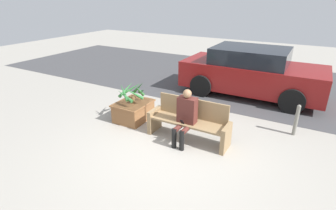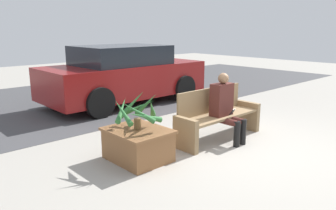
{
  "view_description": "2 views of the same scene",
  "coord_description": "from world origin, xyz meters",
  "px_view_note": "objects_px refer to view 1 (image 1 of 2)",
  "views": [
    {
      "loc": [
        2.23,
        -4.04,
        2.96
      ],
      "look_at": [
        -0.49,
        0.76,
        0.64
      ],
      "focal_mm": 28.0,
      "sensor_mm": 36.0,
      "label": 1
    },
    {
      "loc": [
        -4.32,
        -2.87,
        1.92
      ],
      "look_at": [
        -0.91,
        0.82,
        0.74
      ],
      "focal_mm": 35.0,
      "sensor_mm": 36.0,
      "label": 2
    }
  ],
  "objects_px": {
    "person_seated": "(185,115)",
    "parked_car": "(251,72)",
    "bench": "(189,121)",
    "potted_plant": "(132,92)",
    "planter_box": "(133,110)",
    "bollard_post": "(296,119)"
  },
  "relations": [
    {
      "from": "person_seated",
      "to": "parked_car",
      "type": "xyz_separation_m",
      "value": [
        0.49,
        3.65,
        0.1
      ]
    },
    {
      "from": "bench",
      "to": "potted_plant",
      "type": "relative_size",
      "value": 2.44
    },
    {
      "from": "planter_box",
      "to": "bollard_post",
      "type": "xyz_separation_m",
      "value": [
        3.66,
        1.16,
        0.13
      ]
    },
    {
      "from": "bench",
      "to": "person_seated",
      "type": "distance_m",
      "value": 0.29
    },
    {
      "from": "bench",
      "to": "person_seated",
      "type": "bearing_deg",
      "value": -93.79
    },
    {
      "from": "bench",
      "to": "planter_box",
      "type": "bearing_deg",
      "value": 174.25
    },
    {
      "from": "potted_plant",
      "to": "parked_car",
      "type": "height_order",
      "value": "parked_car"
    },
    {
      "from": "bollard_post",
      "to": "bench",
      "type": "bearing_deg",
      "value": -146.79
    },
    {
      "from": "bench",
      "to": "bollard_post",
      "type": "height_order",
      "value": "bench"
    },
    {
      "from": "bollard_post",
      "to": "potted_plant",
      "type": "bearing_deg",
      "value": -162.44
    },
    {
      "from": "planter_box",
      "to": "parked_car",
      "type": "distance_m",
      "value": 3.96
    },
    {
      "from": "planter_box",
      "to": "bollard_post",
      "type": "distance_m",
      "value": 3.84
    },
    {
      "from": "bench",
      "to": "bollard_post",
      "type": "relative_size",
      "value": 2.43
    },
    {
      "from": "person_seated",
      "to": "bollard_post",
      "type": "height_order",
      "value": "person_seated"
    },
    {
      "from": "person_seated",
      "to": "potted_plant",
      "type": "relative_size",
      "value": 1.6
    },
    {
      "from": "parked_car",
      "to": "planter_box",
      "type": "bearing_deg",
      "value": -122.57
    },
    {
      "from": "bench",
      "to": "bollard_post",
      "type": "distance_m",
      "value": 2.42
    },
    {
      "from": "person_seated",
      "to": "planter_box",
      "type": "bearing_deg",
      "value": 168.0
    },
    {
      "from": "bench",
      "to": "person_seated",
      "type": "relative_size",
      "value": 1.52
    },
    {
      "from": "parked_car",
      "to": "potted_plant",
      "type": "bearing_deg",
      "value": -122.58
    },
    {
      "from": "planter_box",
      "to": "person_seated",
      "type": "bearing_deg",
      "value": -12.0
    },
    {
      "from": "bench",
      "to": "parked_car",
      "type": "xyz_separation_m",
      "value": [
        0.48,
        3.47,
        0.32
      ]
    }
  ]
}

